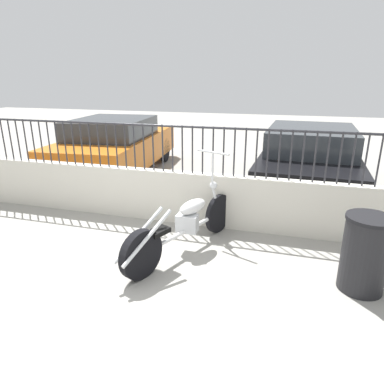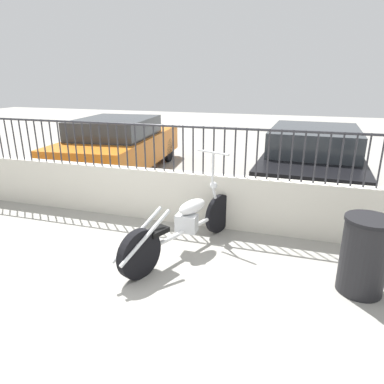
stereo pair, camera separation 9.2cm
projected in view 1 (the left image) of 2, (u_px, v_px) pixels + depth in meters
The scene contains 7 objects.
ground_plane at pixel (90, 308), 3.49m from camera, with size 40.00×40.00×0.00m, color gray.
low_wall at pixel (169, 196), 5.52m from camera, with size 9.92×0.18×0.83m.
fence_railing at pixel (167, 141), 5.24m from camera, with size 9.92×0.04×0.72m.
motorcycle_white at pixel (180, 228), 4.44m from camera, with size 0.99×2.12×1.28m.
trash_bin at pixel (365, 254), 3.68m from camera, with size 0.50×0.50×0.86m.
car_orange at pixel (116, 145), 8.26m from camera, with size 2.16×4.40×1.33m.
car_black at pixel (309, 157), 7.15m from camera, with size 2.01×4.55×1.29m.
Camera 1 is at (1.82, -2.53, 2.23)m, focal length 32.00 mm.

